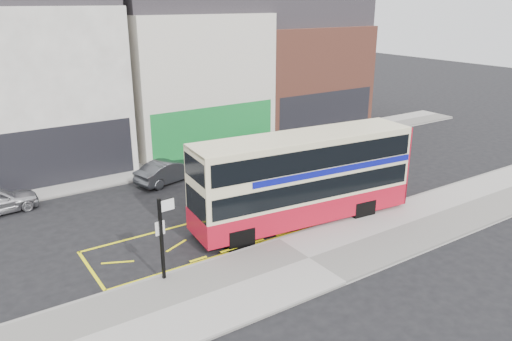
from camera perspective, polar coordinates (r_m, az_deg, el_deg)
ground at (r=20.70m, az=1.98°, el=-7.73°), size 120.00×120.00×0.00m
pavement at (r=19.07m, az=6.07°, el=-10.07°), size 40.00×4.00×0.15m
kerb at (r=20.40m, az=2.60°, el=-7.93°), size 40.00×0.15×0.15m
far_pavement at (r=29.63m, az=-10.50°, el=0.51°), size 50.00×3.00×0.15m
road_markings at (r=21.89m, az=-0.48°, el=-6.15°), size 14.00×3.40×0.01m
terrace_left at (r=30.70m, az=-23.77°, el=9.96°), size 8.00×8.01×11.80m
terrace_green_shop at (r=33.50m, az=-8.24°, el=11.53°), size 9.00×8.01×11.30m
terrace_right at (r=38.28m, az=4.26°, el=11.83°), size 9.00×8.01×10.30m
double_decker_bus at (r=21.47m, az=5.51°, el=-0.77°), size 10.09×3.28×3.96m
bus_stop_post at (r=17.17m, az=-10.63°, el=-6.79°), size 0.74×0.14×2.96m
car_grey at (r=27.05m, az=-9.96°, el=-0.06°), size 3.92×2.21×1.22m
car_white at (r=30.85m, az=2.96°, el=2.74°), size 4.82×2.14×1.38m
street_tree_right at (r=32.25m, az=-2.23°, el=7.87°), size 2.11×2.11×4.55m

